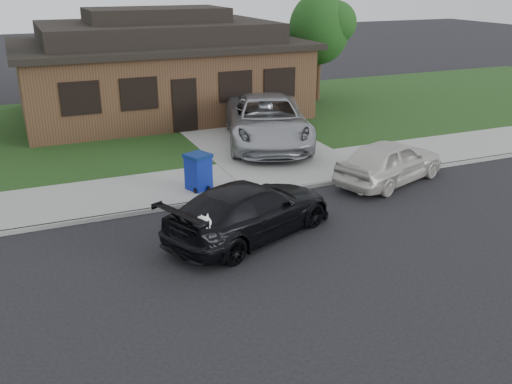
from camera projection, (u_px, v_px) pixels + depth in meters
name	position (u px, v px, depth m)	size (l,w,h in m)	color
ground	(154.00, 275.00, 12.39)	(120.00, 120.00, 0.00)	black
sidewalk	(113.00, 196.00, 16.67)	(60.00, 3.00, 0.12)	gray
curb	(123.00, 215.00, 15.38)	(60.00, 0.12, 0.12)	gray
lawn	(79.00, 131.00, 23.54)	(60.00, 13.00, 0.13)	#193814
driveway	(240.00, 134.00, 23.17)	(4.50, 13.00, 0.14)	gray
sedan	(250.00, 210.00, 14.05)	(5.12, 3.63, 1.38)	black
minivan	(267.00, 120.00, 21.34)	(2.91, 6.31, 1.75)	#A0A3A7
white_compact	(390.00, 161.00, 17.74)	(1.63, 4.05, 1.38)	beige
recycling_bin	(198.00, 171.00, 16.88)	(0.86, 0.86, 1.09)	navy
house	(159.00, 68.00, 25.99)	(12.60, 8.60, 4.65)	#422B1C
tree_1	(323.00, 27.00, 27.90)	(3.15, 3.00, 5.25)	#332114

